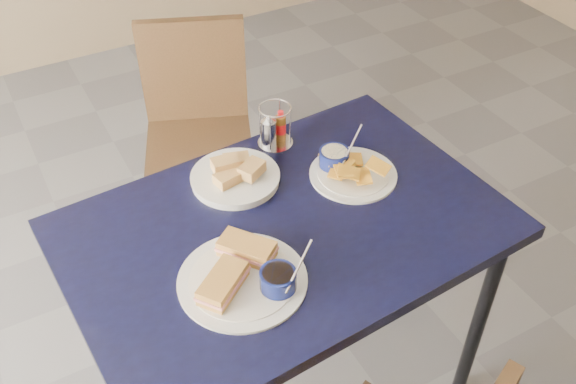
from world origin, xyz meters
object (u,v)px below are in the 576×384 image
plantain_plate (346,167)px  sandwich_plate (245,274)px  dining_table (285,242)px  condiment_caddy (274,129)px  chair_far (190,118)px  bread_basket (235,176)px

plantain_plate → sandwich_plate: bearing=-152.1°
dining_table → condiment_caddy: (0.14, 0.33, 0.13)m
plantain_plate → chair_far: bearing=102.4°
dining_table → sandwich_plate: size_ratio=3.74×
dining_table → sandwich_plate: 0.24m
chair_far → plantain_plate: bearing=-77.6°
dining_table → condiment_caddy: size_ratio=8.94×
dining_table → sandwich_plate: (-0.18, -0.13, 0.09)m
sandwich_plate → bread_basket: size_ratio=1.28×
sandwich_plate → bread_basket: (0.14, 0.35, -0.00)m
dining_table → chair_far: size_ratio=1.40×
sandwich_plate → plantain_plate: bearing=27.9°
condiment_caddy → chair_far: bearing=95.9°
dining_table → chair_far: chair_far is taller
chair_far → bread_basket: bearing=-99.4°
chair_far → bread_basket: chair_far is taller
condiment_caddy → bread_basket: bearing=-149.3°
dining_table → plantain_plate: (0.26, 0.10, 0.09)m
dining_table → plantain_plate: size_ratio=4.73×
plantain_plate → bread_basket: (-0.30, 0.12, 0.00)m
dining_table → condiment_caddy: bearing=67.3°
chair_far → condiment_caddy: 0.68m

